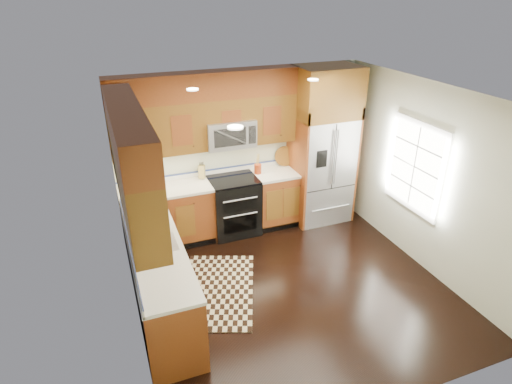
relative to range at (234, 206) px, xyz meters
name	(u,v)px	position (x,y,z in m)	size (l,w,h in m)	color
ground	(290,286)	(0.25, -1.67, -0.47)	(4.00, 4.00, 0.00)	black
wall_back	(241,149)	(0.25, 0.33, 0.83)	(4.00, 0.02, 2.60)	beige
wall_left	(127,232)	(-1.75, -1.67, 0.83)	(0.02, 4.00, 2.60)	beige
wall_right	(425,178)	(2.25, -1.67, 0.83)	(0.02, 4.00, 2.60)	beige
window	(415,166)	(2.23, -1.47, 0.93)	(0.04, 1.10, 1.30)	white
base_cabinets	(185,242)	(-0.98, -0.77, -0.02)	(2.85, 3.00, 0.90)	brown
countertop	(190,208)	(-0.84, -0.65, 0.45)	(2.86, 3.01, 0.04)	silver
upper_cabinets	(179,130)	(-0.90, -0.58, 1.56)	(2.85, 3.00, 1.15)	brown
range	(234,206)	(0.00, 0.00, 0.00)	(0.76, 0.67, 0.95)	black
microwave	(229,133)	(0.00, 0.13, 1.19)	(0.76, 0.40, 0.42)	#B2B2B7
refrigerator	(323,146)	(1.55, -0.04, 0.83)	(0.98, 0.75, 2.60)	#B2B2B7
sink_faucet	(151,241)	(-1.48, -1.44, 0.52)	(0.54, 0.44, 0.37)	#B2B2B7
rug	(218,290)	(-0.70, -1.39, -0.46)	(0.95, 1.58, 0.01)	black
knife_block	(202,171)	(-0.44, 0.24, 0.58)	(0.13, 0.16, 0.26)	tan
utensil_crock	(258,167)	(0.45, 0.09, 0.59)	(0.16, 0.16, 0.33)	maroon
cutting_board	(284,165)	(1.00, 0.25, 0.48)	(0.34, 0.34, 0.02)	brown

